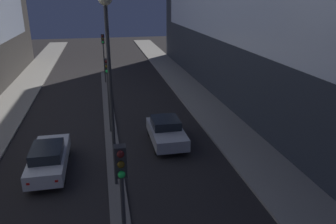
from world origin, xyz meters
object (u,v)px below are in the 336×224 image
Objects in this scene: traffic_light_near at (122,189)px; car_left_lane at (49,158)px; traffic_light_mid at (107,79)px; traffic_light_far at (103,48)px; car_right_lane at (166,131)px; street_lamp at (109,56)px.

traffic_light_near is 9.16m from car_left_lane.
traffic_light_mid is 1.03× the size of car_left_lane.
traffic_light_far is at bearing 79.22° from car_left_lane.
car_left_lane is (-3.28, -4.36, -2.87)m from traffic_light_mid.
car_right_lane is (3.28, 10.17, -2.87)m from traffic_light_near.
car_right_lane is at bearing 17.84° from car_left_lane.
traffic_light_near is at bearing -90.00° from traffic_light_far.
traffic_light_near is at bearing -90.00° from traffic_light_mid.
street_lamp is at bearing -90.00° from traffic_light_far.
traffic_light_far reaches higher than car_right_lane.
traffic_light_near is 0.56× the size of street_lamp.
street_lamp is at bearing 90.00° from traffic_light_near.
traffic_light_far is at bearing 102.24° from car_right_lane.
traffic_light_near is 11.07m from car_right_lane.
traffic_light_far is 1.17× the size of car_right_lane.
street_lamp reaches higher than traffic_light_mid.
car_left_lane is (-3.28, -17.24, -2.87)m from traffic_light_far.
traffic_light_mid is (0.00, 12.42, 0.00)m from traffic_light_near.
traffic_light_mid is at bearing 90.00° from street_lamp.
street_lamp is at bearing -128.16° from car_right_lane.
traffic_light_near is at bearing -67.83° from car_left_lane.
car_right_lane is (3.28, -15.13, -2.87)m from traffic_light_far.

